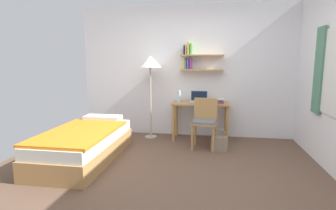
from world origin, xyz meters
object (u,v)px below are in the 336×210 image
at_px(standing_lamp, 150,65).
at_px(handbag, 219,143).
at_px(laptop, 199,99).
at_px(book_stack, 219,101).
at_px(bed, 85,144).
at_px(desk_chair, 205,120).
at_px(desk, 200,110).
at_px(water_bottle, 179,96).

xyz_separation_m(standing_lamp, handbag, (1.31, -0.63, -1.28)).
distance_m(laptop, handbag, 1.06).
bearing_deg(handbag, book_stack, 90.64).
xyz_separation_m(bed, handbag, (2.04, 0.71, -0.10)).
distance_m(desk_chair, laptop, 0.66).
bearing_deg(bed, desk, 38.85).
distance_m(bed, handbag, 2.16).
xyz_separation_m(desk, handbag, (0.35, -0.65, -0.45)).
bearing_deg(desk_chair, desk, 101.16).
height_order(bed, desk, desk).
bearing_deg(bed, laptop, 41.42).
xyz_separation_m(laptop, water_bottle, (-0.37, -0.14, 0.06)).
xyz_separation_m(desk, standing_lamp, (-0.97, -0.02, 0.83)).
height_order(desk_chair, water_bottle, water_bottle).
bearing_deg(desk, desk_chair, -78.84).
bearing_deg(desk_chair, handbag, -34.15).
height_order(desk_chair, book_stack, desk_chair).
bearing_deg(laptop, water_bottle, -159.36).
relative_size(desk, water_bottle, 4.76).
height_order(bed, desk_chair, desk_chair).
bearing_deg(standing_lamp, water_bottle, -2.59).
distance_m(laptop, water_bottle, 0.40).
relative_size(desk, handbag, 2.75).
relative_size(laptop, water_bottle, 1.53).
bearing_deg(desk, bed, -141.15).
distance_m(water_bottle, handbag, 1.19).
distance_m(bed, desk_chair, 2.00).
bearing_deg(book_stack, handbag, -89.36).
height_order(desk_chair, laptop, laptop).
xyz_separation_m(standing_lamp, book_stack, (1.30, -0.02, -0.65)).
height_order(bed, book_stack, book_stack).
height_order(laptop, water_bottle, water_bottle).
distance_m(desk, desk_chair, 0.50).
bearing_deg(bed, standing_lamp, 61.65).
bearing_deg(handbag, bed, -160.80).
relative_size(desk_chair, standing_lamp, 0.54).
relative_size(bed, water_bottle, 8.30).
bearing_deg(standing_lamp, desk_chair, -23.59).
relative_size(bed, desk, 1.74).
xyz_separation_m(desk_chair, standing_lamp, (-1.06, 0.46, 0.93)).
bearing_deg(desk_chair, water_bottle, 139.02).
xyz_separation_m(bed, book_stack, (2.03, 1.33, 0.53)).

